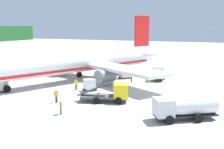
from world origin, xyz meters
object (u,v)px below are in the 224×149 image
Objects in this scene: cargo_container_far at (89,85)px; crew_loader_right at (76,84)px; service_truck_catering at (158,71)px; cargo_container_near at (124,73)px; crew_loader_left at (56,95)px; crew_marshaller at (61,106)px; service_truck_pushback at (184,107)px; airliner_foreground at (83,62)px; crew_supervisor at (132,77)px; cargo_container_mid at (1,86)px; service_truck_baggage at (113,93)px.

cargo_container_far is 2.11m from crew_loader_right.
cargo_container_near is (-2.15, 5.86, -0.52)m from service_truck_catering.
cargo_container_near reaches higher than crew_loader_left.
cargo_container_near is 1.55× the size of crew_marshaller.
crew_loader_right is (-14.18, 9.10, -0.52)m from service_truck_catering.
service_truck_pushback reaches higher than crew_loader_left.
airliner_foreground is at bearing 22.28° from crew_marshaller.
service_truck_catering is at bearing -34.88° from crew_supervisor.
crew_supervisor is (-4.90, 3.42, -0.54)m from service_truck_catering.
cargo_container_near reaches higher than crew_loader_right.
cargo_container_mid is (-17.42, 13.04, -0.13)m from cargo_container_near.
cargo_container_far is at bearing 63.29° from service_truck_pushback.
cargo_container_near is 1.52× the size of crew_supervisor.
service_truck_baggage is 16.54m from cargo_container_near.
service_truck_baggage is 1.01× the size of service_truck_pushback.
crew_marshaller is (-25.19, 4.48, -0.56)m from service_truck_catering.
cargo_container_near is at bearing -36.82° from cargo_container_mid.
crew_loader_left is (-19.22, 1.89, 0.02)m from cargo_container_near.
crew_loader_left is (3.83, 3.26, 0.07)m from crew_marshaller.
service_truck_catering is (18.04, -1.29, 0.35)m from service_truck_baggage.
crew_supervisor is at bearing -3.00° from crew_marshaller.
cargo_container_mid is at bearing 116.16° from cargo_container_far.
crew_loader_right is 1.02× the size of crew_supervisor.
service_truck_baggage is 13.31m from crew_supervisor.
service_truck_baggage is 3.93× the size of crew_loader_right.
crew_supervisor is (14.66, -15.48, 0.10)m from cargo_container_mid.
cargo_container_mid is (-19.57, 18.90, -0.64)m from service_truck_catering.
service_truck_catering is 22.73m from crew_loader_left.
crew_marshaller is at bearing -157.23° from crew_loader_right.
service_truck_catering is at bearing -27.13° from cargo_container_far.
airliner_foreground is 19.16× the size of cargo_container_mid.
service_truck_baggage is 7.83m from crew_marshaller.
service_truck_baggage is 7.26m from crew_loader_left.
service_truck_catering is at bearing -19.92° from crew_loader_left.
cargo_container_far is 1.37× the size of crew_supervisor.
airliner_foreground is at bearing 21.58° from crew_loader_right.
cargo_container_far is 1.32× the size of crew_loader_left.
crew_supervisor is at bearing 9.19° from service_truck_baggage.
crew_supervisor is at bearing -79.99° from airliner_foreground.
crew_marshaller is (-11.45, -2.56, 0.06)m from cargo_container_far.
airliner_foreground is at bearing 43.15° from service_truck_baggage.
crew_supervisor is at bearing 35.42° from service_truck_pushback.
airliner_foreground is 5.93× the size of service_truck_pushback.
service_truck_pushback is 18.97m from crew_loader_right.
crew_marshaller is at bearing 177.00° from crew_supervisor.
cargo_container_near is 19.31m from crew_loader_left.
cargo_container_near is 1.23× the size of cargo_container_mid.
crew_supervisor is at bearing -22.28° from cargo_container_far.
service_truck_baggage is at bearing -116.28° from crew_loader_right.
cargo_container_near is (19.37, 14.25, -0.39)m from service_truck_pushback.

